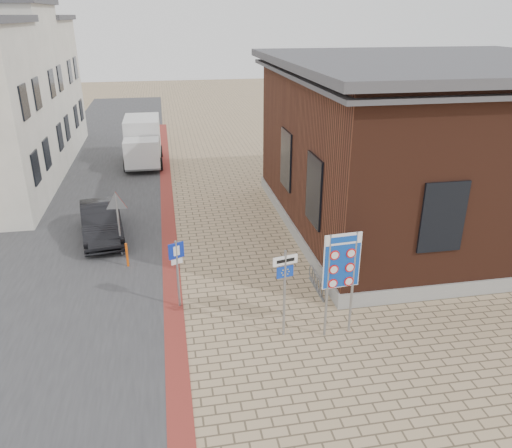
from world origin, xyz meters
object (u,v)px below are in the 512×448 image
object	(u,v)px
box_truck	(143,141)
bollard	(127,255)
parking_sign	(177,263)
essen_sign	(285,280)
border_sign	(342,263)
sedan	(101,221)

from	to	relation	value
box_truck	bollard	world-z (taller)	box_truck
bollard	parking_sign	bearing A→B (deg)	-60.46
parking_sign	bollard	xyz separation A→B (m)	(-1.70, 3.00, -1.04)
parking_sign	essen_sign	bearing A→B (deg)	-59.67
bollard	box_truck	bearing A→B (deg)	88.73
border_sign	parking_sign	world-z (taller)	border_sign
sedan	border_sign	distance (m)	10.80
essen_sign	parking_sign	xyz separation A→B (m)	(-2.80, 2.01, -0.26)
parking_sign	sedan	bearing A→B (deg)	92.01
border_sign	essen_sign	bearing A→B (deg)	168.35
parking_sign	bollard	distance (m)	3.60
border_sign	parking_sign	bearing A→B (deg)	148.38
box_truck	essen_sign	world-z (taller)	box_truck
border_sign	essen_sign	xyz separation A→B (m)	(-1.50, 0.19, -0.47)
sedan	essen_sign	xyz separation A→B (m)	(5.62, -7.79, 1.06)
sedan	box_truck	distance (m)	10.89
sedan	box_truck	bearing A→B (deg)	73.95
parking_sign	bollard	bearing A→B (deg)	95.55
box_truck	parking_sign	bearing A→B (deg)	-84.87
essen_sign	bollard	size ratio (longest dim) A/B	2.89
border_sign	essen_sign	size ratio (longest dim) A/B	1.17
box_truck	parking_sign	world-z (taller)	box_truck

